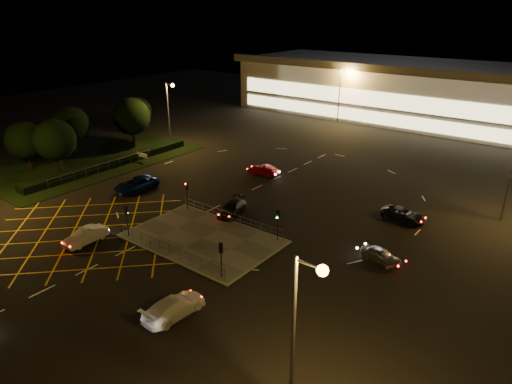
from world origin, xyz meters
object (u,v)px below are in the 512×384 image
Objects in this scene: car_east_grey at (404,215)px; car_approach_white at (174,307)px; car_far_dkgrey at (232,208)px; car_queue_white at (86,236)px; signal_se at (221,253)px; signal_nw at (187,190)px; car_circ_red at (263,170)px; signal_ne at (278,219)px; car_right_silver at (381,255)px; car_left_blue at (137,184)px; signal_sw at (127,215)px.

car_approach_white is at bearing 167.38° from car_east_grey.
car_queue_white is at bearing -132.84° from car_far_dkgrey.
signal_se is at bearing 161.86° from car_east_grey.
signal_nw is 0.77× the size of car_circ_red.
signal_ne is (0.00, 7.99, 0.00)m from signal_se.
signal_se is 0.68× the size of car_east_grey.
car_right_silver is 0.88× the size of car_circ_red.
car_queue_white is 14.97m from car_far_dkgrey.
car_circ_red is (-21.32, 11.53, 0.06)m from car_right_silver.
car_left_blue is 1.19× the size of car_east_grey.
signal_sw is at bearing -90.00° from signal_nw.
signal_nw is at bearing -44.08° from car_approach_white.
signal_ne is at bearing 116.52° from car_right_silver.
signal_sw is 4.24m from car_queue_white.
car_queue_white is 0.77× the size of car_left_blue.
signal_nw is 5.34m from car_far_dkgrey.
car_approach_white is (7.91, -15.89, 0.05)m from car_far_dkgrey.
car_far_dkgrey is (-7.42, 2.16, -1.69)m from signal_ne.
car_approach_white reaches higher than car_circ_red.
car_east_grey is at bearing -135.00° from signal_sw.
signal_sw is 1.00× the size of signal_nw.
signal_ne is at bearing -31.97° from car_far_dkgrey.
car_left_blue is at bearing 119.38° from car_queue_white.
car_approach_white is (12.51, -27.75, 0.05)m from car_circ_red.
car_far_dkgrey is at bearing 12.96° from car_circ_red.
signal_se is 0.77× the size of car_circ_red.
signal_sw is 12.57m from car_left_blue.
car_approach_white is at bearing 155.31° from signal_sw.
car_circ_red is at bearing 90.12° from signal_nw.
signal_se is 0.63× the size of car_approach_white.
signal_ne is 18.18m from car_queue_white.
signal_sw reaches higher than car_east_grey.
car_queue_white is at bearing 54.73° from signal_sw.
car_right_silver is at bearing 6.67° from signal_nw.
car_queue_white is 14.96m from car_approach_white.
car_east_grey is (22.07, 23.00, -0.06)m from car_queue_white.
signal_nw reaches higher than car_right_silver.
signal_nw reaches higher than car_east_grey.
car_queue_white is 27.22m from car_right_silver.
car_approach_white is at bearing -11.29° from car_queue_white.
car_right_silver is 18.46m from car_approach_white.
signal_sw reaches higher than car_queue_white.
car_left_blue is at bearing -42.25° from car_circ_red.
car_right_silver is (23.54, 13.66, -0.09)m from car_queue_white.
signal_se is at bearing -18.60° from car_left_blue.
car_left_blue is (-9.18, 8.44, -1.60)m from signal_sw.
signal_ne reaches higher than car_far_dkgrey.
car_left_blue is at bearing -21.73° from signal_se.
car_circ_red is at bearing 95.49° from car_far_dkgrey.
car_circ_red is (-12.03, 22.01, -1.69)m from signal_se.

